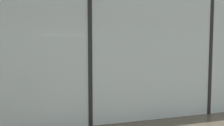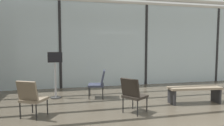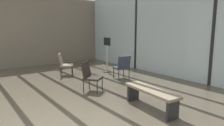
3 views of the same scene
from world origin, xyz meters
TOP-DOWN VIEW (x-y plane):
  - glass_curtain_wall at (0.00, 5.20)m, footprint 14.00×0.08m
  - window_mullion_0 at (-3.50, 5.20)m, footprint 0.10×0.12m
  - window_mullion_1 at (0.00, 5.20)m, footprint 0.10×0.12m
  - window_mullion_2 at (3.50, 5.20)m, footprint 0.10×0.12m
  - parked_airplane at (1.18, 10.88)m, footprint 10.94×4.21m
  - lounge_chair_0 at (-1.77, 1.74)m, footprint 0.71×0.70m
  - lounge_chair_2 at (-4.11, 1.97)m, footprint 0.68×0.69m
  - lounge_chair_3 at (-2.31, 3.42)m, footprint 0.61×0.57m
  - waiting_bench at (0.22, 2.16)m, footprint 1.53×0.55m
  - info_sign at (-3.64, 3.68)m, footprint 0.44×0.32m

SIDE VIEW (x-z plane):
  - waiting_bench at x=0.22m, z-range 0.13..0.60m
  - lounge_chair_0 at x=-1.77m, z-range 0.06..0.93m
  - lounge_chair_2 at x=-4.11m, z-range 0.06..0.93m
  - lounge_chair_3 at x=-2.31m, z-range 0.06..0.93m
  - info_sign at x=-3.64m, z-range -0.04..1.40m
  - glass_curtain_wall at x=0.00m, z-range 0.00..3.32m
  - window_mullion_0 at x=-3.50m, z-range 0.00..3.32m
  - window_mullion_1 at x=0.00m, z-range 0.00..3.32m
  - window_mullion_2 at x=3.50m, z-range 0.00..3.32m
  - parked_airplane at x=1.18m, z-range 0.00..4.22m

